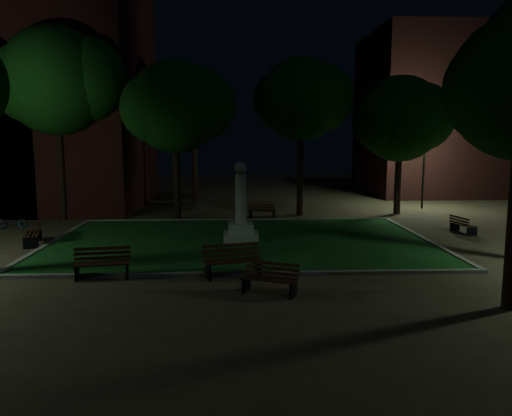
{
  "coord_description": "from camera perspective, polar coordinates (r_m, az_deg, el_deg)",
  "views": [
    {
      "loc": [
        -0.26,
        -18.07,
        4.23
      ],
      "look_at": [
        0.58,
        1.0,
        1.54
      ],
      "focal_mm": 35.0,
      "sensor_mm": 36.0,
      "label": 1
    }
  ],
  "objects": [
    {
      "name": "ground",
      "position": [
        18.56,
        -1.65,
        -5.15
      ],
      "size": [
        80.0,
        80.0,
        0.0
      ],
      "primitive_type": "plane",
      "color": "#493A29"
    },
    {
      "name": "lawn",
      "position": [
        20.5,
        -1.73,
        -3.77
      ],
      "size": [
        15.0,
        10.0,
        0.08
      ],
      "primitive_type": "cube",
      "color": "#19501A",
      "rests_on": "ground"
    },
    {
      "name": "lawn_kerb",
      "position": [
        20.5,
        -1.73,
        -3.71
      ],
      "size": [
        15.4,
        10.4,
        0.12
      ],
      "color": "slate",
      "rests_on": "ground"
    },
    {
      "name": "monument",
      "position": [
        20.34,
        -1.74,
        -1.24
      ],
      "size": [
        1.4,
        1.4,
        3.2
      ],
      "color": "gray",
      "rests_on": "lawn"
    },
    {
      "name": "building_far",
      "position": [
        42.26,
        23.46,
        9.78
      ],
      "size": [
        16.0,
        10.0,
        12.0
      ],
      "primitive_type": "cube",
      "color": "#461A18",
      "rests_on": "ground"
    },
    {
      "name": "tree_north_wl",
      "position": [
        26.03,
        -8.98,
        11.37
      ],
      "size": [
        5.79,
        4.73,
        8.16
      ],
      "color": "black",
      "rests_on": "ground"
    },
    {
      "name": "tree_north_er",
      "position": [
        27.29,
        5.39,
        12.29
      ],
      "size": [
        5.47,
        4.47,
        8.51
      ],
      "color": "black",
      "rests_on": "ground"
    },
    {
      "name": "tree_ne",
      "position": [
        28.76,
        16.38,
        9.76
      ],
      "size": [
        5.76,
        4.7,
        7.61
      ],
      "color": "black",
      "rests_on": "ground"
    },
    {
      "name": "tree_nw",
      "position": [
        27.63,
        -21.61,
        13.33
      ],
      "size": [
        6.67,
        5.44,
        9.77
      ],
      "color": "black",
      "rests_on": "ground"
    },
    {
      "name": "tree_far_north",
      "position": [
        31.81,
        -7.0,
        11.61
      ],
      "size": [
        4.8,
        3.92,
        8.22
      ],
      "color": "black",
      "rests_on": "ground"
    },
    {
      "name": "lamppost_nw",
      "position": [
        29.37,
        -27.12,
        4.81
      ],
      "size": [
        1.18,
        0.28,
        4.31
      ],
      "color": "black",
      "rests_on": "ground"
    },
    {
      "name": "lamppost_ne",
      "position": [
        31.51,
        18.65,
        5.4
      ],
      "size": [
        1.18,
        0.28,
        4.29
      ],
      "color": "black",
      "rests_on": "ground"
    },
    {
      "name": "bench_near_left",
      "position": [
        13.73,
        1.63,
        -8.17
      ],
      "size": [
        1.64,
        1.12,
        0.85
      ],
      "rotation": [
        0.0,
        0.0,
        -0.41
      ],
      "color": "black",
      "rests_on": "ground"
    },
    {
      "name": "bench_near_right",
      "position": [
        15.41,
        -2.68,
        -6.13
      ],
      "size": [
        1.9,
        1.06,
        0.99
      ],
      "rotation": [
        0.0,
        0.0,
        0.26
      ],
      "color": "black",
      "rests_on": "ground"
    },
    {
      "name": "bench_west_near",
      "position": [
        15.92,
        -17.16,
        -6.14
      ],
      "size": [
        1.75,
        0.84,
        0.92
      ],
      "rotation": [
        0.0,
        0.0,
        0.16
      ],
      "color": "black",
      "rests_on": "ground"
    },
    {
      "name": "bench_left_side",
      "position": [
        21.73,
        -24.03,
        -2.75
      ],
      "size": [
        1.02,
        1.75,
        0.91
      ],
      "rotation": [
        0.0,
        0.0,
        -1.28
      ],
      "color": "black",
      "rests_on": "ground"
    },
    {
      "name": "bench_right_side",
      "position": [
        24.03,
        22.51,
        -1.85
      ],
      "size": [
        0.74,
        1.47,
        0.77
      ],
      "rotation": [
        0.0,
        0.0,
        1.76
      ],
      "color": "black",
      "rests_on": "ground"
    },
    {
      "name": "bench_far_side",
      "position": [
        26.3,
        0.69,
        -0.4
      ],
      "size": [
        1.54,
        0.91,
        0.8
      ],
      "rotation": [
        0.0,
        0.0,
        2.84
      ],
      "color": "black",
      "rests_on": "ground"
    },
    {
      "name": "bicycle",
      "position": [
        25.95,
        -26.12,
        -1.3
      ],
      "size": [
        1.54,
        0.66,
        0.79
      ],
      "primitive_type": "imported",
      "rotation": [
        0.0,
        0.0,
        1.48
      ],
      "color": "black",
      "rests_on": "ground"
    }
  ]
}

